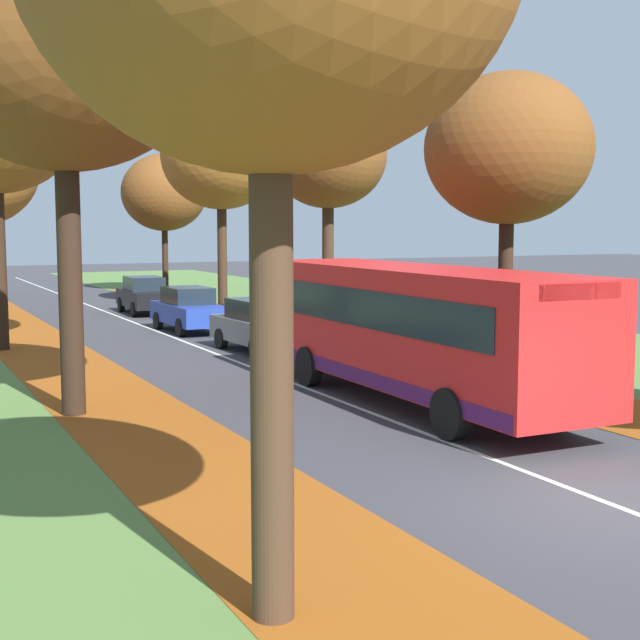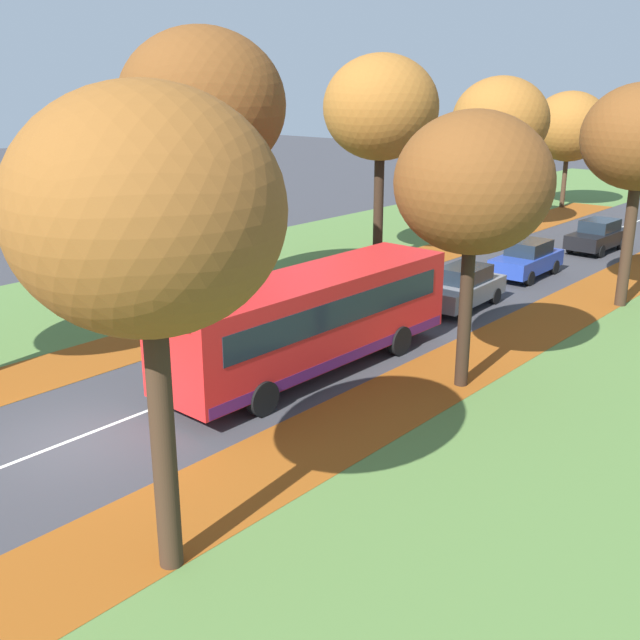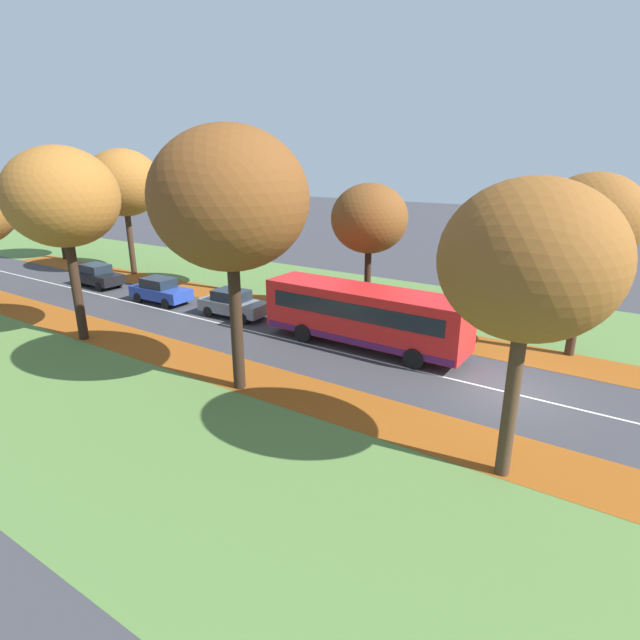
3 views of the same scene
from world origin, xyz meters
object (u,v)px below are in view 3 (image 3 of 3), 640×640
Objects in this scene: tree_left_near at (230,200)px; bus at (365,314)px; car_black_third_in_line at (97,275)px; tree_right_nearest at (591,219)px; car_grey_lead at (233,304)px; tree_right_far at (124,183)px; tree_right_near at (369,219)px; tree_left_mid at (62,198)px; tree_left_nearest at (530,262)px; tree_right_distant at (55,196)px; tree_right_mid at (227,198)px; car_blue_following at (160,290)px.

tree_left_near is 0.98× the size of bus.
bus reaches higher than car_black_third_in_line.
tree_right_nearest reaches higher than car_grey_lead.
car_grey_lead is (-4.15, -14.67, -6.30)m from tree_right_far.
tree_left_mid is at bearing 135.92° from tree_right_near.
bus is (-4.43, 8.81, -4.73)m from tree_right_nearest.
tree_left_nearest is 43.93m from tree_right_distant.
tree_right_near is 0.80× the size of tree_right_far.
bus is at bearing -90.09° from car_black_third_in_line.
tree_left_nearest is 19.52m from car_grey_lead.
tree_right_far reaches higher than tree_right_nearest.
tree_right_distant is at bearing 90.19° from tree_right_mid.
tree_left_mid is 13.34m from car_black_third_in_line.
tree_left_near is 1.29× the size of tree_right_distant.
tree_left_near is 11.78m from car_grey_lead.
tree_left_near is at bearing 179.71° from tree_right_near.
tree_right_far is 16.50m from car_grey_lead.
tree_right_mid reaches higher than car_grey_lead.
tree_right_near reaches higher than car_blue_following.
tree_left_nearest is 10.65m from tree_left_near.
bus is 2.44× the size of car_grey_lead.
tree_right_near is 6.07m from bus.
car_blue_following is (-4.73, 23.63, -5.62)m from tree_right_nearest.
tree_left_near reaches higher than car_black_third_in_line.
tree_right_far reaches higher than tree_right_distant.
tree_right_mid is 20.74m from tree_right_distant.
tree_left_mid is at bearing -136.48° from tree_right_far.
tree_left_nearest is 21.30m from tree_left_mid.
tree_left_near is 22.24m from car_black_third_in_line.
tree_left_near is at bearing -109.20° from car_black_third_in_line.
car_black_third_in_line is at bearing 52.63° from tree_left_mid.
tree_right_far is at bearing 89.62° from tree_right_near.
tree_right_mid is 0.80× the size of bus.
tree_right_far is (11.10, 21.38, -0.46)m from tree_left_near.
car_grey_lead is at bearing -105.79° from tree_right_far.
tree_right_distant is (0.04, 42.67, -0.72)m from tree_right_nearest.
tree_left_nearest is at bearing -109.31° from tree_right_far.
tree_left_near reaches higher than tree_right_near.
tree_left_nearest is 24.56m from tree_right_mid.
tree_right_mid is at bearing -63.25° from car_black_third_in_line.
car_grey_lead is at bearing -90.08° from car_black_third_in_line.
tree_right_near is 14.41m from car_blue_following.
tree_right_far reaches higher than car_black_third_in_line.
tree_left_mid is 1.13× the size of tree_right_nearest.
car_grey_lead is at bearing -29.38° from tree_left_mid.
tree_right_distant is at bearing 70.26° from tree_left_near.
tree_right_distant is at bearing 89.94° from tree_right_nearest.
tree_left_mid is 9.53m from car_blue_following.
tree_right_mid is at bearing -89.81° from tree_right_distant.
tree_right_distant is (-0.07, 20.73, -0.68)m from tree_right_mid.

